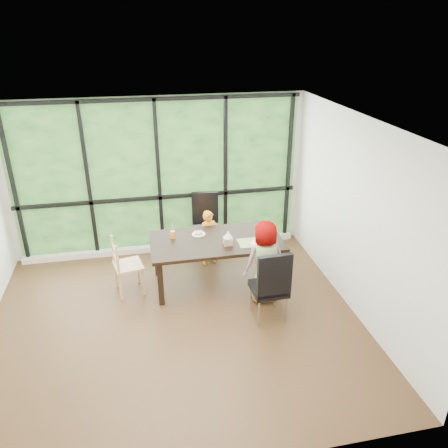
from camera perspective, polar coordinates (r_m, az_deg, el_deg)
The scene contains 22 objects.
ground at distance 6.22m, azimuth -6.20°, elevation -12.57°, with size 5.00×5.00×0.00m, color black.
back_wall at distance 7.59m, azimuth -8.48°, elevation 6.05°, with size 5.00×5.00×0.00m, color silver.
foliage_backdrop at distance 7.57m, azimuth -8.47°, elevation 6.00°, with size 4.80×0.02×2.65m, color #1B461B.
window_mullions at distance 7.53m, azimuth -8.44°, elevation 5.90°, with size 4.80×0.06×2.65m, color black, non-canonical shape.
window_sill at distance 8.01m, azimuth -7.85°, elevation -3.01°, with size 4.80×0.12×0.10m, color silver.
dining_table at distance 6.84m, azimuth -0.99°, elevation -4.85°, with size 1.99×1.04×0.75m, color black.
chair_window_leather at distance 7.63m, azimuth -2.33°, elevation -0.15°, with size 0.46×0.46×1.08m, color black.
chair_interior_leather at distance 6.02m, azimuth 5.85°, elevation -7.70°, with size 0.46×0.46×1.08m, color black.
chair_end_beech at distance 6.74m, azimuth -12.32°, elevation -5.27°, with size 0.42×0.40×0.90m, color tan.
child_toddler at distance 7.34m, azimuth -1.92°, elevation -1.78°, with size 0.35×0.23×0.95m, color orange.
child_older at distance 6.35m, azimuth 5.22°, elevation -4.92°, with size 0.61×0.40×1.25m, color slate.
placemat at distance 6.59m, azimuth 3.69°, elevation -2.40°, with size 0.42×0.31×0.01m, color tan.
plate_far at distance 6.83m, azimuth -3.32°, elevation -1.33°, with size 0.21×0.21×0.01m, color white.
plate_near at distance 6.57m, azimuth 4.38°, elevation -2.49°, with size 0.21×0.21×0.01m, color white.
orange_cup at distance 6.74m, azimuth -6.68°, elevation -1.37°, with size 0.07×0.07×0.11m, color orange.
green_cup at distance 6.57m, azimuth 6.27°, elevation -2.07°, with size 0.07×0.07×0.11m, color #5BD736.
tissue_box at distance 6.50m, azimuth 0.53°, elevation -2.22°, with size 0.13×0.13×0.11m, color tan.
crepe_rolls_far at distance 6.82m, azimuth -3.32°, elevation -1.15°, with size 0.15×0.12×0.04m, color tan, non-canonical shape.
crepe_rolls_near at distance 6.56m, azimuth 4.39°, elevation -2.30°, with size 0.10×0.12×0.04m, color tan, non-canonical shape.
straw_white at distance 6.69m, azimuth -6.72°, elevation -0.63°, with size 0.01×0.01×0.20m, color white.
straw_pink at distance 6.53m, azimuth 6.31°, elevation -1.32°, with size 0.01×0.01×0.20m, color pink.
tissue at distance 6.45m, azimuth 0.53°, elevation -1.33°, with size 0.12×0.12×0.11m, color white.
Camera 1 is at (-0.35, -4.93, 3.78)m, focal length 35.25 mm.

